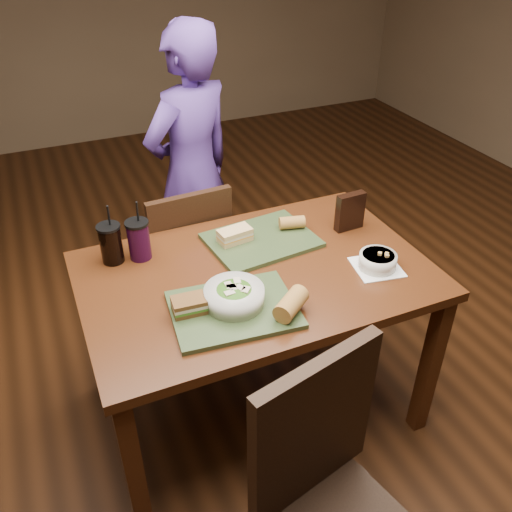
# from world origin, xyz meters

# --- Properties ---
(ground) EXTENTS (6.00, 6.00, 0.00)m
(ground) POSITION_xyz_m (0.00, 0.00, 0.00)
(ground) COLOR #381C0B
(ground) RESTS_ON ground
(dining_table) EXTENTS (1.30, 0.85, 0.75)m
(dining_table) POSITION_xyz_m (0.00, 0.00, 0.66)
(dining_table) COLOR #47220E
(dining_table) RESTS_ON ground
(chair_near) EXTENTS (0.51, 0.51, 0.97)m
(chair_near) POSITION_xyz_m (-0.13, -0.80, 0.54)
(chair_near) COLOR black
(chair_near) RESTS_ON ground
(chair_far) EXTENTS (0.40, 0.40, 0.88)m
(chair_far) POSITION_xyz_m (-0.11, 0.55, 0.49)
(chair_far) COLOR black
(chair_far) RESTS_ON ground
(diner) EXTENTS (0.64, 0.55, 1.49)m
(diner) POSITION_xyz_m (0.05, 0.92, 0.75)
(diner) COLOR #4A2D7C
(diner) RESTS_ON ground
(tray_near) EXTENTS (0.45, 0.36, 0.02)m
(tray_near) POSITION_xyz_m (-0.16, -0.19, 0.76)
(tray_near) COLOR #304021
(tray_near) RESTS_ON dining_table
(tray_far) EXTENTS (0.45, 0.36, 0.02)m
(tray_far) POSITION_xyz_m (0.10, 0.18, 0.76)
(tray_far) COLOR #304021
(tray_far) RESTS_ON dining_table
(salad_bowl) EXTENTS (0.21, 0.21, 0.07)m
(salad_bowl) POSITION_xyz_m (-0.15, -0.16, 0.80)
(salad_bowl) COLOR silver
(salad_bowl) RESTS_ON tray_near
(soup_bowl) EXTENTS (0.20, 0.20, 0.07)m
(soup_bowl) POSITION_xyz_m (0.43, -0.16, 0.78)
(soup_bowl) COLOR white
(soup_bowl) RESTS_ON dining_table
(sandwich_near) EXTENTS (0.12, 0.08, 0.05)m
(sandwich_near) POSITION_xyz_m (-0.31, -0.14, 0.79)
(sandwich_near) COLOR #593819
(sandwich_near) RESTS_ON tray_near
(sandwich_far) EXTENTS (0.14, 0.09, 0.05)m
(sandwich_far) POSITION_xyz_m (-0.00, 0.21, 0.79)
(sandwich_far) COLOR tan
(sandwich_far) RESTS_ON tray_far
(baguette_near) EXTENTS (0.15, 0.14, 0.07)m
(baguette_near) POSITION_xyz_m (0.00, -0.28, 0.80)
(baguette_near) COLOR #AD7533
(baguette_near) RESTS_ON tray_near
(baguette_far) EXTENTS (0.11, 0.08, 0.05)m
(baguette_far) POSITION_xyz_m (0.25, 0.20, 0.79)
(baguette_far) COLOR #AD7533
(baguette_far) RESTS_ON tray_far
(cup_cola) EXTENTS (0.09, 0.09, 0.24)m
(cup_cola) POSITION_xyz_m (-0.48, 0.29, 0.83)
(cup_cola) COLOR black
(cup_cola) RESTS_ON dining_table
(cup_berry) EXTENTS (0.09, 0.09, 0.25)m
(cup_berry) POSITION_xyz_m (-0.37, 0.27, 0.83)
(cup_berry) COLOR black
(cup_berry) RESTS_ON dining_table
(chip_bag) EXTENTS (0.13, 0.04, 0.16)m
(chip_bag) POSITION_xyz_m (0.49, 0.13, 0.83)
(chip_bag) COLOR black
(chip_bag) RESTS_ON dining_table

